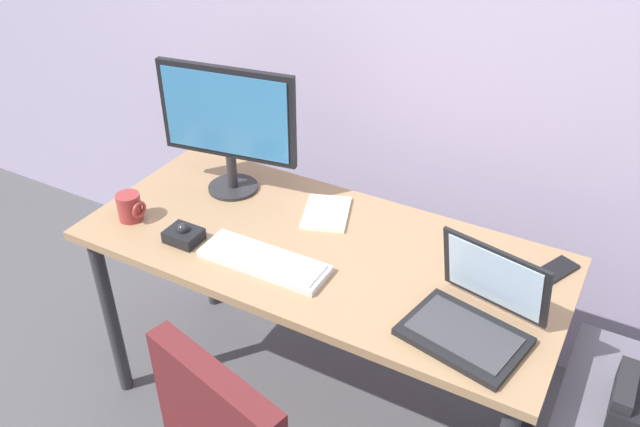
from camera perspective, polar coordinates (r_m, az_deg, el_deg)
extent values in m
plane|color=#4A4A4C|center=(2.61, 0.00, -16.29)|extent=(8.00, 8.00, 0.00)
cube|color=#987653|center=(2.10, 0.00, -3.07)|extent=(1.55, 0.69, 0.03)
cylinder|color=#2D2D33|center=(2.53, -17.74, -8.56)|extent=(0.05, 0.05, 0.73)
cylinder|color=#2D2D33|center=(2.84, -9.81, -1.99)|extent=(0.05, 0.05, 0.73)
cylinder|color=#2D2D33|center=(2.40, 18.90, -11.55)|extent=(0.05, 0.05, 0.73)
cube|color=black|center=(1.94, 25.11, -13.40)|extent=(0.05, 0.18, 0.04)
cylinder|color=#262628|center=(2.39, -7.55, 2.28)|extent=(0.18, 0.18, 0.01)
cylinder|color=#262628|center=(2.36, -7.67, 3.68)|extent=(0.04, 0.04, 0.12)
cube|color=black|center=(2.25, -8.10, 8.65)|extent=(0.49, 0.10, 0.33)
cube|color=teal|center=(2.24, -8.27, 8.50)|extent=(0.45, 0.07, 0.29)
cube|color=silver|center=(2.01, -4.89, -4.15)|extent=(0.41, 0.14, 0.02)
cube|color=white|center=(2.00, -4.91, -3.83)|extent=(0.38, 0.12, 0.01)
cube|color=black|center=(1.80, 12.37, -10.38)|extent=(0.35, 0.28, 0.02)
cube|color=#38383D|center=(1.79, 12.42, -10.10)|extent=(0.30, 0.22, 0.00)
cube|color=black|center=(1.82, 14.97, -5.37)|extent=(0.32, 0.12, 0.22)
cube|color=silver|center=(1.82, 14.88, -5.46)|extent=(0.28, 0.10, 0.19)
cube|color=black|center=(2.14, -11.77, -1.90)|extent=(0.11, 0.09, 0.04)
sphere|color=#232328|center=(2.13, -11.85, -1.33)|extent=(0.04, 0.04, 0.04)
cylinder|color=maroon|center=(2.28, -16.26, 0.55)|extent=(0.08, 0.08, 0.09)
torus|color=#9E332F|center=(2.25, -15.46, 0.30)|extent=(0.01, 0.06, 0.06)
cube|color=white|center=(2.23, 0.56, 0.06)|extent=(0.21, 0.25, 0.01)
cube|color=black|center=(2.10, 19.87, -4.65)|extent=(0.12, 0.16, 0.01)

